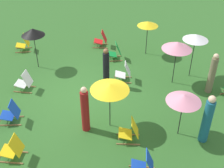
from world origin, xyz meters
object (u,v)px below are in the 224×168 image
Objects in this scene: deckchair_9 at (24,44)px; umbrella_4 at (148,24)px; person_1 at (212,74)px; deckchair_0 at (144,165)px; deckchair_5 at (101,40)px; umbrella_5 at (33,32)px; deckchair_4 at (25,82)px; umbrella_0 at (196,37)px; deckchair_3 at (13,149)px; umbrella_1 at (184,98)px; person_0 at (106,68)px; deckchair_10 at (130,132)px; person_3 at (85,110)px; umbrella_2 at (110,87)px; umbrella_3 at (177,45)px; deckchair_2 at (124,73)px; deckchair_6 at (115,52)px; person_2 at (207,120)px; deckchair_12 at (11,113)px.

umbrella_4 reaches higher than deckchair_9.
deckchair_0 is at bearing 135.59° from person_1.
deckchair_5 is 0.45× the size of umbrella_5.
deckchair_4 is 0.46× the size of umbrella_5.
umbrella_5 is (-1.74, -6.49, -0.10)m from umbrella_0.
deckchair_3 is 8.08m from umbrella_4.
deckchair_0 is at bearing -47.38° from umbrella_1.
deckchair_4 is 3.30m from person_0.
person_3 reaches higher than deckchair_10.
deckchair_9 is (-8.18, -4.03, 0.00)m from deckchair_0.
person_0 is at bearing 174.84° from umbrella_2.
umbrella_3 reaches higher than umbrella_2.
deckchair_2 is 0.97× the size of deckchair_4.
umbrella_0 reaches higher than person_0.
deckchair_6 is 3.80m from umbrella_5.
person_2 is (0.36, 2.35, 0.49)m from deckchair_10.
umbrella_2 is 1.04× the size of umbrella_4.
deckchair_9 is at bearing -138.53° from deckchair_10.
umbrella_2 is 0.99× the size of person_3.
deckchair_10 is 1.61m from person_3.
umbrella_5 reaches higher than deckchair_9.
deckchair_2 and deckchair_12 have the same top height.
deckchair_10 is at bearing 82.41° from person_2.
deckchair_0 is at bearing 0.99° from deckchair_6.
deckchair_6 is 2.16m from person_0.
deckchair_5 is at bearing 150.21° from deckchair_4.
person_2 is (3.62, 2.66, 0.06)m from person_0.
umbrella_4 is at bearing 86.72° from person_0.
umbrella_1 is at bearing -15.01° from umbrella_3.
umbrella_1 is 0.98× the size of person_0.
deckchair_6 is at bearing -80.32° from person_3.
umbrella_0 is 1.04× the size of umbrella_3.
person_1 is (-2.09, 2.01, -0.68)m from umbrella_1.
deckchair_2 is 5.45m from deckchair_3.
umbrella_0 is 1.17× the size of umbrella_4.
umbrella_0 is 3.96m from person_2.
umbrella_2 is (-0.79, -0.53, 1.25)m from deckchair_10.
deckchair_9 is at bearing -157.15° from deckchair_4.
deckchair_9 is 0.48× the size of person_1.
deckchair_12 is 3.64m from umbrella_2.
umbrella_4 is (-2.11, 1.49, 1.18)m from deckchair_2.
deckchair_9 is 5.07m from person_0.
umbrella_3 reaches higher than deckchair_3.
deckchair_9 is 8.84m from umbrella_1.
deckchair_12 is at bearing 2.11° from deckchair_9.
umbrella_5 reaches higher than umbrella_4.
deckchair_3 is at bearing -14.98° from deckchair_5.
deckchair_9 is 6.11m from umbrella_4.
deckchair_2 is at bearing -169.55° from deckchair_0.
umbrella_1 is at bearing 147.21° from deckchair_0.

